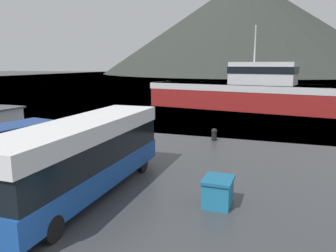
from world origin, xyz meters
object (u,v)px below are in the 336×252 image
at_px(tour_bus, 84,154).
at_px(storage_bin, 218,191).
at_px(fishing_boat, 246,91).
at_px(delivery_van, 26,143).

height_order(tour_bus, storage_bin, tour_bus).
bearing_deg(fishing_boat, storage_bin, -166.67).
xyz_separation_m(tour_bus, storage_bin, (5.67, 0.88, -1.28)).
distance_m(tour_bus, fishing_boat, 30.75).
xyz_separation_m(delivery_van, storage_bin, (11.26, -1.65, -0.71)).
distance_m(tour_bus, storage_bin, 5.88).
distance_m(fishing_boat, storage_bin, 29.82).
relative_size(delivery_van, fishing_boat, 0.25).
height_order(delivery_van, storage_bin, delivery_van).
bearing_deg(fishing_boat, tour_bus, -177.39).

